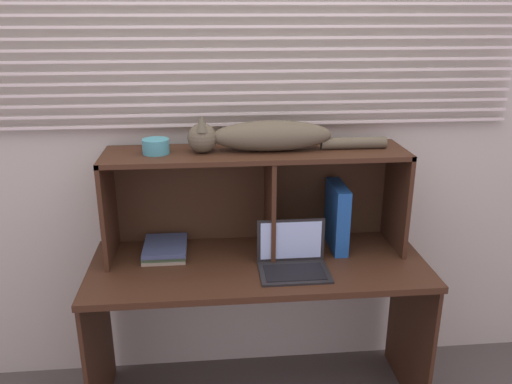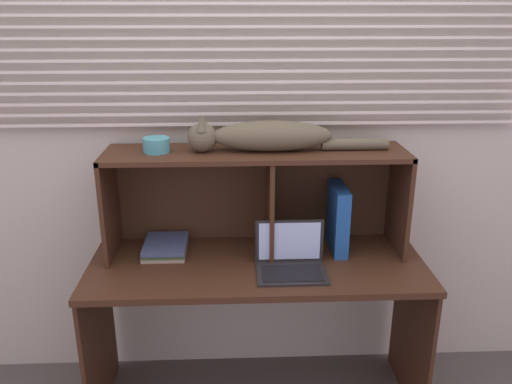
{
  "view_description": "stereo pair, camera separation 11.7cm",
  "coord_description": "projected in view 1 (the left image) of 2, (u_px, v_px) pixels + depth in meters",
  "views": [
    {
      "loc": [
        -0.21,
        -1.91,
        1.85
      ],
      "look_at": [
        0.0,
        0.34,
        1.05
      ],
      "focal_mm": 36.62,
      "sensor_mm": 36.0,
      "label": 1
    },
    {
      "loc": [
        -0.1,
        -1.92,
        1.85
      ],
      "look_at": [
        0.0,
        0.34,
        1.05
      ],
      "focal_mm": 36.62,
      "sensor_mm": 36.0,
      "label": 2
    }
  ],
  "objects": [
    {
      "name": "back_panel_with_blinds",
      "position": [
        252.0,
        137.0,
        2.52
      ],
      "size": [
        4.4,
        0.08,
        2.5
      ],
      "color": "beige",
      "rests_on": "ground"
    },
    {
      "name": "desk",
      "position": [
        259.0,
        290.0,
        2.42
      ],
      "size": [
        1.52,
        0.6,
        0.76
      ],
      "color": "#3C2315",
      "rests_on": "ground"
    },
    {
      "name": "hutch_shelf_unit",
      "position": [
        257.0,
        181.0,
        2.41
      ],
      "size": [
        1.36,
        0.32,
        0.49
      ],
      "color": "#3C2315",
      "rests_on": "desk"
    },
    {
      "name": "cat",
      "position": [
        264.0,
        136.0,
        2.31
      ],
      "size": [
        0.89,
        0.15,
        0.16
      ],
      "color": "brown",
      "rests_on": "hutch_shelf_unit"
    },
    {
      "name": "laptop",
      "position": [
        293.0,
        260.0,
        2.29
      ],
      "size": [
        0.3,
        0.22,
        0.21
      ],
      "color": "black",
      "rests_on": "desk"
    },
    {
      "name": "binder_upright",
      "position": [
        337.0,
        217.0,
        2.47
      ],
      "size": [
        0.06,
        0.25,
        0.32
      ],
      "primitive_type": "cube",
      "color": "#1C509A",
      "rests_on": "desk"
    },
    {
      "name": "book_stack",
      "position": [
        165.0,
        249.0,
        2.45
      ],
      "size": [
        0.2,
        0.25,
        0.05
      ],
      "color": "gray",
      "rests_on": "desk"
    },
    {
      "name": "small_basket",
      "position": [
        156.0,
        146.0,
        2.28
      ],
      "size": [
        0.12,
        0.12,
        0.06
      ],
      "primitive_type": "cylinder",
      "color": "teal",
      "rests_on": "hutch_shelf_unit"
    }
  ]
}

